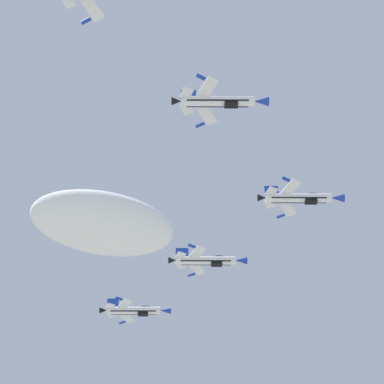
# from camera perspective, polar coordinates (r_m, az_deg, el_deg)

# --- Properties ---
(cloud_high_distant) EXTENTS (53.13, 26.66, 19.41)m
(cloud_high_distant) POSITION_cam_1_polar(r_m,az_deg,el_deg) (233.95, -8.08, -2.84)
(cloud_high_distant) COLOR white
(fighter_jet_lead) EXTENTS (15.80, 10.38, 4.37)m
(fighter_jet_lead) POSITION_cam_1_polar(r_m,az_deg,el_deg) (117.23, 9.77, -0.53)
(fighter_jet_lead) COLOR white
(fighter_jet_left_wing) EXTENTS (15.80, 10.36, 4.38)m
(fighter_jet_left_wing) POSITION_cam_1_polar(r_m,az_deg,el_deg) (127.45, 1.38, -6.21)
(fighter_jet_left_wing) COLOR white
(fighter_jet_right_wing) EXTENTS (15.80, 10.38, 4.36)m
(fighter_jet_right_wing) POSITION_cam_1_polar(r_m,az_deg,el_deg) (103.90, 2.50, 8.21)
(fighter_jet_right_wing) COLOR white
(fighter_jet_left_outer) EXTENTS (15.80, 10.37, 4.38)m
(fighter_jet_left_outer) POSITION_cam_1_polar(r_m,az_deg,el_deg) (143.19, -5.21, -10.64)
(fighter_jet_left_outer) COLOR white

